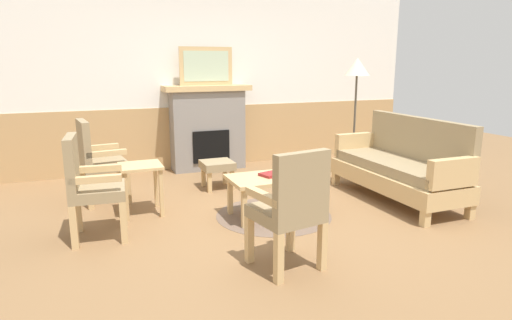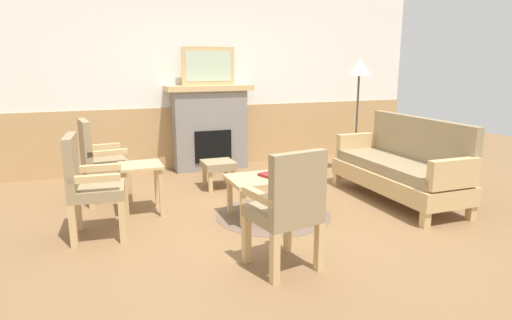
{
  "view_description": "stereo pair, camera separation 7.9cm",
  "coord_description": "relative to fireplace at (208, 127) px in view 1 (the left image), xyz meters",
  "views": [
    {
      "loc": [
        -1.77,
        -4.08,
        1.62
      ],
      "look_at": [
        0.0,
        0.35,
        0.55
      ],
      "focal_mm": 30.75,
      "sensor_mm": 36.0,
      "label": 1
    },
    {
      "loc": [
        -1.69,
        -4.11,
        1.62
      ],
      "look_at": [
        0.0,
        0.35,
        0.55
      ],
      "focal_mm": 30.75,
      "sensor_mm": 36.0,
      "label": 2
    }
  ],
  "objects": [
    {
      "name": "round_rug",
      "position": [
        0.07,
        -2.33,
        -0.65
      ],
      "size": [
        1.24,
        1.24,
        0.01
      ],
      "primitive_type": "cylinder",
      "color": "brown",
      "rests_on": "ground_plane"
    },
    {
      "name": "side_table",
      "position": [
        -1.23,
        -1.75,
        -0.22
      ],
      "size": [
        0.44,
        0.44,
        0.55
      ],
      "color": "tan",
      "rests_on": "ground_plane"
    },
    {
      "name": "framed_picture",
      "position": [
        0.0,
        0.0,
        0.91
      ],
      "size": [
        0.8,
        0.04,
        0.56
      ],
      "color": "tan",
      "rests_on": "fireplace"
    },
    {
      "name": "footstool",
      "position": [
        -0.18,
        -1.1,
        -0.37
      ],
      "size": [
        0.4,
        0.4,
        0.36
      ],
      "color": "tan",
      "rests_on": "ground_plane"
    },
    {
      "name": "ground_plane",
      "position": [
        0.0,
        -2.35,
        -0.65
      ],
      "size": [
        14.0,
        14.0,
        0.0
      ],
      "primitive_type": "plane",
      "color": "olive"
    },
    {
      "name": "armchair_by_window_left",
      "position": [
        -1.65,
        -1.16,
        -0.11
      ],
      "size": [
        0.54,
        0.54,
        0.98
      ],
      "color": "tan",
      "rests_on": "ground_plane"
    },
    {
      "name": "book_on_table",
      "position": [
        0.04,
        -2.32,
        -0.2
      ],
      "size": [
        0.24,
        0.23,
        0.03
      ],
      "primitive_type": "cube",
      "rotation": [
        0.0,
        0.0,
        0.31
      ],
      "color": "maroon",
      "rests_on": "coffee_table"
    },
    {
      "name": "armchair_front_left",
      "position": [
        -0.32,
        -3.53,
        -0.11
      ],
      "size": [
        0.56,
        0.56,
        0.98
      ],
      "color": "tan",
      "rests_on": "ground_plane"
    },
    {
      "name": "wall_back",
      "position": [
        0.0,
        0.25,
        0.66
      ],
      "size": [
        7.2,
        0.14,
        2.7
      ],
      "color": "white",
      "rests_on": "ground_plane"
    },
    {
      "name": "armchair_near_fireplace",
      "position": [
        -1.76,
        -2.27,
        -0.11
      ],
      "size": [
        0.52,
        0.52,
        0.98
      ],
      "color": "tan",
      "rests_on": "ground_plane"
    },
    {
      "name": "floor_lamp_by_couch",
      "position": [
        1.95,
        -1.02,
        0.8
      ],
      "size": [
        0.36,
        0.36,
        1.68
      ],
      "color": "#332D28",
      "rests_on": "ground_plane"
    },
    {
      "name": "coffee_table",
      "position": [
        0.07,
        -2.33,
        -0.27
      ],
      "size": [
        0.96,
        0.56,
        0.44
      ],
      "color": "tan",
      "rests_on": "ground_plane"
    },
    {
      "name": "couch",
      "position": [
        1.71,
        -2.35,
        -0.26
      ],
      "size": [
        0.7,
        1.8,
        0.98
      ],
      "color": "tan",
      "rests_on": "ground_plane"
    },
    {
      "name": "fireplace",
      "position": [
        0.0,
        0.0,
        0.0
      ],
      "size": [
        1.3,
        0.44,
        1.28
      ],
      "color": "gray",
      "rests_on": "ground_plane"
    }
  ]
}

